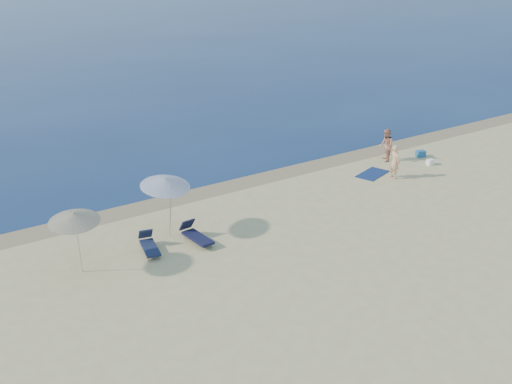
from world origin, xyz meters
TOP-DOWN VIEW (x-y plane):
  - wet_sand_strip at (0.00, 19.40)m, footprint 240.00×1.60m
  - person_left at (4.58, 15.78)m, footprint 0.46×0.65m
  - person_right at (5.98, 17.81)m, footprint 1.02×1.07m
  - beach_towel at (4.04, 16.71)m, footprint 2.05×1.55m
  - white_bag at (7.53, 16.07)m, footprint 0.37×0.33m
  - blue_cooler at (8.07, 17.24)m, footprint 0.55×0.46m
  - umbrella_near at (-7.57, 16.32)m, footprint 2.20×2.23m
  - umbrella_far at (-11.60, 15.34)m, footprint 2.43×2.45m
  - lounger_left at (-8.87, 15.31)m, footprint 0.86×1.70m
  - lounger_right at (-6.98, 15.04)m, footprint 0.70×1.77m

SIDE VIEW (x-z plane):
  - wet_sand_strip at x=0.00m, z-range 0.00..0.00m
  - beach_towel at x=4.04m, z-range 0.00..0.03m
  - white_bag at x=7.53m, z-range 0.00..0.29m
  - blue_cooler at x=8.07m, z-range 0.00..0.34m
  - lounger_left at x=-8.87m, z-range -0.10..0.62m
  - lounger_right at x=-6.98m, z-range -0.10..0.66m
  - person_left at x=4.58m, z-range 0.00..1.70m
  - person_right at x=5.98m, z-range 0.00..1.74m
  - umbrella_far at x=-11.60m, z-range 0.91..3.36m
  - umbrella_near at x=-7.57m, z-range 0.94..3.53m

